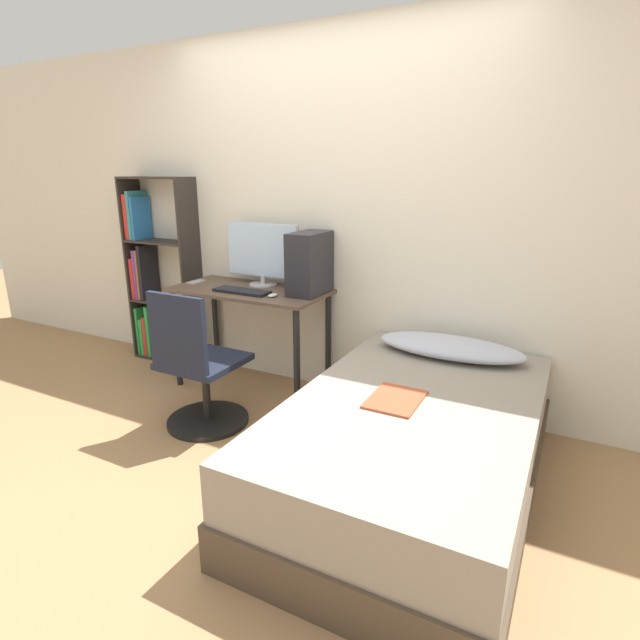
% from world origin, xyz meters
% --- Properties ---
extents(ground_plane, '(14.00, 14.00, 0.00)m').
position_xyz_m(ground_plane, '(0.00, 0.00, 0.00)').
color(ground_plane, '#9E754C').
extents(wall_back, '(8.00, 0.05, 2.50)m').
position_xyz_m(wall_back, '(0.00, 1.37, 1.25)').
color(wall_back, silver).
rests_on(wall_back, ground_plane).
extents(desk, '(1.14, 0.56, 0.76)m').
position_xyz_m(desk, '(-0.52, 1.07, 0.64)').
color(desk, brown).
rests_on(desk, ground_plane).
extents(bookshelf, '(0.63, 0.24, 1.53)m').
position_xyz_m(bookshelf, '(-1.62, 1.23, 0.71)').
color(bookshelf, '#2D2823').
rests_on(bookshelf, ground_plane).
extents(office_chair, '(0.52, 0.52, 0.90)m').
position_xyz_m(office_chair, '(-0.46, 0.41, 0.34)').
color(office_chair, black).
rests_on(office_chair, ground_plane).
extents(bed, '(1.15, 1.90, 0.50)m').
position_xyz_m(bed, '(0.93, 0.40, 0.25)').
color(bed, '#4C3D2D').
rests_on(bed, ground_plane).
extents(pillow, '(0.88, 0.36, 0.11)m').
position_xyz_m(pillow, '(0.93, 1.09, 0.55)').
color(pillow, '#B2B7C6').
rests_on(pillow, bed).
extents(magazine, '(0.24, 0.32, 0.01)m').
position_xyz_m(magazine, '(0.85, 0.35, 0.50)').
color(magazine, '#B24C2D').
rests_on(magazine, bed).
extents(monitor, '(0.61, 0.21, 0.46)m').
position_xyz_m(monitor, '(-0.51, 1.23, 1.00)').
color(monitor, '#B7B7BC').
rests_on(monitor, desk).
extents(keyboard, '(0.41, 0.14, 0.02)m').
position_xyz_m(keyboard, '(-0.51, 0.96, 0.77)').
color(keyboard, black).
rests_on(keyboard, desk).
extents(pc_tower, '(0.19, 0.35, 0.42)m').
position_xyz_m(pc_tower, '(-0.07, 1.15, 0.97)').
color(pc_tower, '#232328').
rests_on(pc_tower, desk).
extents(mouse, '(0.06, 0.09, 0.02)m').
position_xyz_m(mouse, '(-0.25, 0.96, 0.77)').
color(mouse, silver).
rests_on(mouse, desk).
extents(phone, '(0.07, 0.14, 0.01)m').
position_xyz_m(phone, '(-1.01, 1.07, 0.77)').
color(phone, '#B7B7BC').
rests_on(phone, desk).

